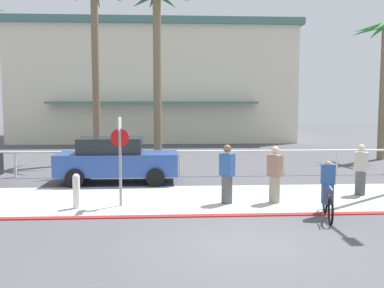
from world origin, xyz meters
name	(u,v)px	position (x,y,z in m)	size (l,w,h in m)	color
ground_plane	(203,170)	(0.00, 10.00, 0.00)	(80.00, 80.00, 0.00)	#4C4C51
sidewalk_strip	(219,198)	(0.00, 4.20, 0.01)	(44.00, 4.00, 0.02)	beige
curb_paint	(228,215)	(0.00, 2.20, 0.01)	(44.00, 0.24, 0.03)	maroon
building_backdrop	(155,84)	(-2.59, 27.74, 4.56)	(21.78, 12.90, 9.08)	beige
rail_fence	(206,155)	(0.00, 8.50, 0.83)	(24.17, 0.08, 1.04)	white
stop_sign_bike_lane	(120,148)	(-2.93, 3.42, 1.68)	(0.52, 0.56, 2.56)	gray
bollard_1	(76,191)	(-4.14, 3.19, 0.52)	(0.20, 0.20, 1.00)	white
palm_tree_2	(95,29)	(-5.08, 12.67, 6.56)	(3.50, 3.62, 8.62)	#756047
palm_tree_3	(157,37)	(-2.03, 10.52, 5.89)	(3.20, 3.46, 7.96)	#756047
palm_tree_4	(384,53)	(9.65, 12.98, 5.53)	(3.48, 3.48, 7.17)	#756047
car_blue_1	(116,160)	(-3.48, 7.09, 0.87)	(4.40, 2.02, 1.69)	#284793
cyclist_red_0	(328,191)	(2.55, 1.93, 0.69)	(0.49, 1.78, 1.50)	black
pedestrian_0	(361,172)	(4.58, 4.42, 0.76)	(0.46, 0.41, 1.65)	#4C4C51
pedestrian_1	(227,177)	(0.15, 3.53, 0.82)	(0.47, 0.46, 1.75)	#4C4C51
pedestrian_2	(275,177)	(1.57, 3.54, 0.78)	(0.46, 0.47, 1.70)	gray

